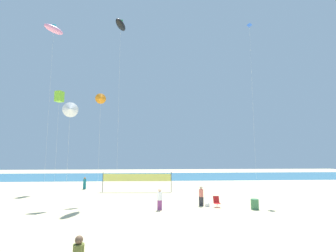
{
  "coord_description": "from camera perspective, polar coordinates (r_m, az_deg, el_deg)",
  "views": [
    {
      "loc": [
        -0.21,
        -18.66,
        4.37
      ],
      "look_at": [
        1.43,
        6.22,
        7.46
      ],
      "focal_mm": 25.7,
      "sensor_mm": 36.0,
      "label": 1
    }
  ],
  "objects": [
    {
      "name": "beachgoer_white_shirt",
      "position": [
        20.46,
        -1.99,
        -16.78
      ],
      "size": [
        0.39,
        0.39,
        1.71
      ],
      "rotation": [
        0.0,
        0.0,
        0.89
      ],
      "color": "#7A3872",
      "rests_on": "ground"
    },
    {
      "name": "kite_orange_delta",
      "position": [
        26.24,
        -15.65,
        6.31
      ],
      "size": [
        1.16,
        0.68,
        10.89
      ],
      "color": "silver",
      "rests_on": "ground"
    },
    {
      "name": "trash_barrel",
      "position": [
        22.05,
        19.88,
        -17.01
      ],
      "size": [
        0.64,
        0.64,
        0.81
      ],
      "primitive_type": "cylinder",
      "color": "#3F7F4C",
      "rests_on": "ground"
    },
    {
      "name": "folding_beach_chair",
      "position": [
        22.08,
        11.46,
        -17.11
      ],
      "size": [
        0.52,
        0.65,
        0.89
      ],
      "rotation": [
        0.0,
        0.0,
        -0.57
      ],
      "color": "red",
      "rests_on": "ground"
    },
    {
      "name": "ocean_band",
      "position": [
        52.8,
        -3.6,
        -11.79
      ],
      "size": [
        120.0,
        20.0,
        0.01
      ],
      "primitive_type": "cube",
      "color": "teal",
      "rests_on": "ground"
    },
    {
      "name": "volleyball_net",
      "position": [
        30.3,
        -7.35,
        -12.18
      ],
      "size": [
        8.42,
        0.58,
        2.4
      ],
      "color": "#4C4C51",
      "rests_on": "ground"
    },
    {
      "name": "kite_black_inflatable",
      "position": [
        30.67,
        -11.16,
        22.45
      ],
      "size": [
        1.32,
        2.44,
        20.06
      ],
      "color": "silver",
      "rests_on": "ground"
    },
    {
      "name": "kite_white_delta",
      "position": [
        24.51,
        -22.17,
        3.68
      ],
      "size": [
        1.52,
        0.86,
        9.44
      ],
      "color": "silver",
      "rests_on": "ground"
    },
    {
      "name": "beach_handbag",
      "position": [
        22.16,
        9.35,
        -17.97
      ],
      "size": [
        0.35,
        0.18,
        0.28
      ],
      "primitive_type": "cube",
      "color": "white",
      "rests_on": "ground"
    },
    {
      "name": "beachgoer_coral_shirt",
      "position": [
        22.31,
        7.86,
        -15.93
      ],
      "size": [
        0.39,
        0.39,
        1.69
      ],
      "rotation": [
        0.0,
        0.0,
        3.12
      ],
      "color": "#2D2D33",
      "rests_on": "ground"
    },
    {
      "name": "kite_blue_diamond",
      "position": [
        33.49,
        18.8,
        20.5
      ],
      "size": [
        0.64,
        0.65,
        20.65
      ],
      "color": "silver",
      "rests_on": "ground"
    },
    {
      "name": "kite_lime_box",
      "position": [
        34.95,
        -24.36,
        6.37
      ],
      "size": [
        1.14,
        1.14,
        12.81
      ],
      "color": "silver",
      "rests_on": "ground"
    },
    {
      "name": "ground_plane",
      "position": [
        19.16,
        -3.25,
        -20.23
      ],
      "size": [
        120.0,
        120.0,
        0.0
      ],
      "primitive_type": "plane",
      "color": "beige"
    },
    {
      "name": "kite_pink_inflatable",
      "position": [
        33.79,
        -25.49,
        19.96
      ],
      "size": [
        2.21,
        2.22,
        19.98
      ],
      "color": "silver",
      "rests_on": "ground"
    },
    {
      "name": "beachgoer_teal_shirt",
      "position": [
        34.25,
        -19.16,
        -12.59
      ],
      "size": [
        0.36,
        0.36,
        1.58
      ],
      "rotation": [
        0.0,
        0.0,
        2.97
      ],
      "color": "#19727A",
      "rests_on": "ground"
    }
  ]
}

